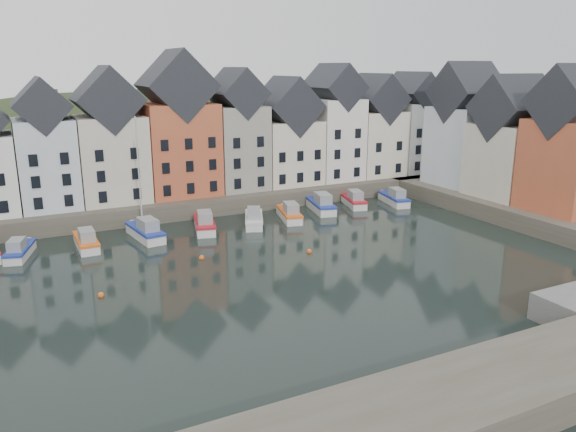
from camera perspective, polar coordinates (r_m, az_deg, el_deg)
ground at (r=48.33m, az=-1.19°, el=-6.51°), size 260.00×260.00×0.00m
far_quay at (r=75.06m, az=-11.20°, el=1.85°), size 90.00×16.00×2.00m
right_quay at (r=73.22m, az=24.74°, el=0.40°), size 14.00×54.00×2.00m
hillside at (r=104.75m, az=-14.61°, el=-5.41°), size 153.60×70.40×64.00m
far_terrace at (r=72.73m, az=-8.62°, el=7.86°), size 72.37×8.16×17.78m
right_terrace at (r=74.26m, az=21.88°, el=7.13°), size 8.30×24.25×16.36m
mooring_buoys at (r=51.50m, az=-7.82°, el=-5.10°), size 20.50×5.50×0.50m
boat_b at (r=59.49m, az=-25.62°, el=-3.20°), size 3.26×5.91×2.17m
boat_c at (r=59.79m, az=-19.80°, el=-2.45°), size 1.90×6.11×2.35m
boat_d at (r=61.14m, az=-14.25°, el=-1.49°), size 2.95×7.03×13.04m
boat_e at (r=62.99m, az=-8.47°, el=-0.78°), size 3.70×7.00×2.57m
boat_f at (r=64.42m, az=-3.48°, el=-0.33°), size 4.26×6.56×2.42m
boat_g at (r=66.64m, az=0.17°, el=0.23°), size 3.49×6.63×2.44m
boat_h at (r=70.71m, az=3.35°, el=1.14°), size 3.64×7.30×2.69m
boat_i at (r=73.80m, az=6.69°, el=1.58°), size 3.55×6.52×2.39m
boat_j at (r=75.69m, az=10.75°, el=1.77°), size 3.35×6.64×2.44m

